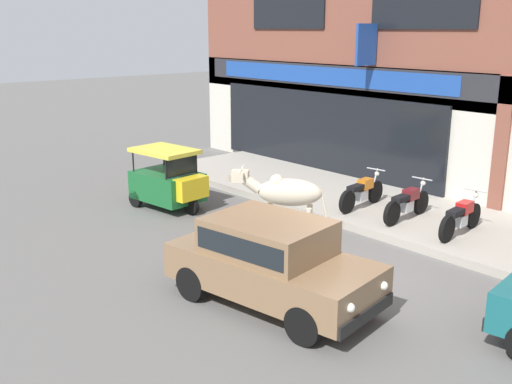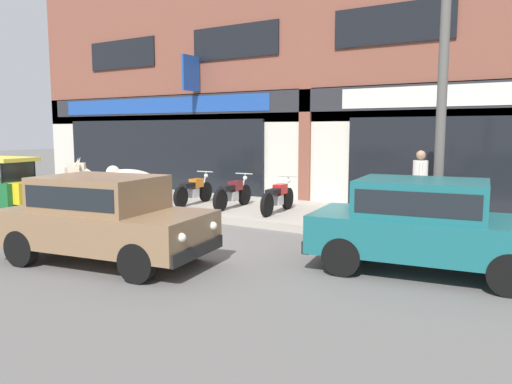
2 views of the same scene
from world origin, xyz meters
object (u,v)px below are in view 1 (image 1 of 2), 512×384
Objects in this scene: car_1 at (271,258)px; auto_rickshaw at (169,183)px; cow at (285,193)px; motorcycle_1 at (407,203)px; motorcycle_2 at (461,217)px; motorcycle_0 at (362,192)px.

car_1 is 6.02m from auto_rickshaw.
cow reaches higher than motorcycle_1.
motorcycle_2 is (1.37, -0.03, 0.00)m from motorcycle_1.
auto_rickshaw is at bearing -137.86° from motorcycle_0.
auto_rickshaw is at bearing -152.46° from motorcycle_2.
car_1 is at bearing -66.61° from motorcycle_0.
motorcycle_0 is (0.06, 2.55, -0.44)m from cow.
car_1 reaches higher than motorcycle_1.
car_1 is at bearing -80.03° from motorcycle_1.
car_1 is 5.48m from motorcycle_0.
cow is at bearing 11.00° from auto_rickshaw.
motorcycle_1 is (-0.89, 5.07, -0.25)m from car_1.
motorcycle_1 is (1.35, 2.59, -0.44)m from cow.
cow is at bearing -91.46° from motorcycle_0.
auto_rickshaw reaches higher than car_1.
motorcycle_2 is (6.22, 3.24, -0.10)m from auto_rickshaw.
motorcycle_2 is at bearing 43.31° from cow.
motorcycle_0 is at bearing 42.14° from auto_rickshaw.
cow is at bearing -117.51° from motorcycle_1.
cow is 3.59m from auto_rickshaw.
cow reaches higher than motorcycle_0.
cow reaches higher than car_1.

